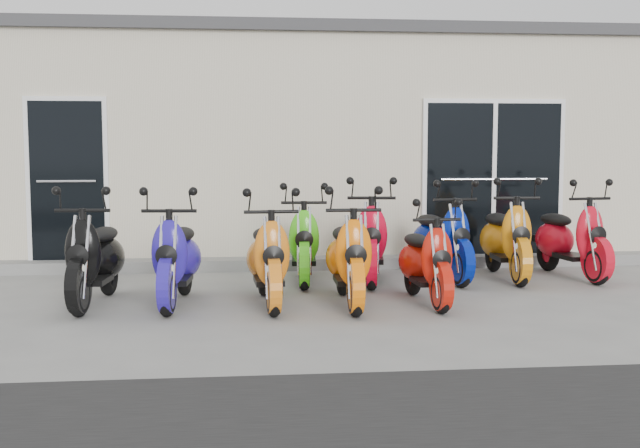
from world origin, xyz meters
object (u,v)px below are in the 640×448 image
Objects in this scene: scooter_back_red at (371,229)px; scooter_back_extra at (571,228)px; scooter_front_black at (94,245)px; scooter_back_green at (304,232)px; scooter_front_blue at (176,245)px; scooter_front_orange_b at (349,245)px; scooter_back_yellow at (506,228)px; scooter_front_red at (426,250)px; scooter_front_orange_a at (268,246)px; scooter_back_blue at (442,229)px.

scooter_back_red is 2.57m from scooter_back_extra.
scooter_front_black is 1.03× the size of scooter_back_green.
scooter_front_blue is 1.02× the size of scooter_back_green.
scooter_back_extra is (4.83, 1.24, 0.00)m from scooter_front_blue.
scooter_back_red is at bearing 25.74° from scooter_front_black.
scooter_front_orange_b is 0.99× the size of scooter_back_yellow.
scooter_front_red is at bearing 0.99° from scooter_front_black.
scooter_front_orange_b is 0.98× the size of scooter_back_red.
scooter_front_orange_b is at bearing -99.84° from scooter_back_red.
scooter_back_red reaches higher than scooter_front_orange_b.
scooter_front_orange_a is 3.31m from scooter_back_yellow.
scooter_front_black reaches higher than scooter_front_red.
scooter_back_extra is (0.85, 0.01, -0.01)m from scooter_back_yellow.
scooter_back_green is 0.96× the size of scooter_back_yellow.
scooter_front_black reaches higher than scooter_back_extra.
scooter_back_yellow is at bearing 22.16° from scooter_front_blue.
scooter_back_blue reaches higher than scooter_front_blue.
scooter_front_blue is 2.63m from scooter_front_red.
scooter_back_green is 0.98× the size of scooter_back_blue.
scooter_back_blue is at bearing -178.68° from scooter_back_yellow.
scooter_front_blue is 3.40m from scooter_back_blue.
scooter_front_blue is 1.81m from scooter_front_orange_b.
scooter_front_red is at bearing -155.12° from scooter_back_extra.
scooter_front_red is 1.55m from scooter_back_blue.
scooter_back_blue is (2.21, 1.36, 0.01)m from scooter_front_orange_a.
scooter_back_extra is (3.04, 1.44, -0.00)m from scooter_front_orange_b.
scooter_back_red reaches higher than scooter_back_extra.
scooter_front_orange_a is 0.96× the size of scooter_back_red.
scooter_back_yellow reaches higher than scooter_front_red.
scooter_back_red is at bearing 172.30° from scooter_back_extra.
scooter_front_orange_b reaches higher than scooter_front_black.
scooter_front_orange_a is (1.81, -0.20, -0.01)m from scooter_front_black.
scooter_back_extra is (3.39, -0.02, 0.01)m from scooter_back_green.
scooter_back_green is at bearing 32.94° from scooter_front_black.
scooter_back_yellow is at bearing -9.28° from scooter_back_blue.
scooter_front_black is 2.66m from scooter_front_orange_b.
scooter_front_orange_b is 1.50m from scooter_back_green.
scooter_front_orange_b is 1.01× the size of scooter_back_blue.
scooter_back_red reaches higher than scooter_back_yellow.
scooter_front_red is at bearing 0.50° from scooter_front_blue.
scooter_front_black is 4.97m from scooter_back_yellow.
scooter_front_orange_b is 1.99m from scooter_back_blue.
scooter_back_yellow reaches higher than scooter_front_orange_a.
scooter_front_orange_b is at bearing -8.22° from scooter_front_orange_a.
scooter_front_orange_b reaches higher than scooter_back_extra.
scooter_front_red is (1.66, -0.08, -0.06)m from scooter_front_orange_a.
scooter_back_green is at bearing -178.44° from scooter_back_yellow.
scooter_front_red is 0.90× the size of scooter_back_blue.
scooter_front_black is 1.01× the size of scooter_front_orange_a.
scooter_back_blue is at bearing 21.86° from scooter_front_black.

